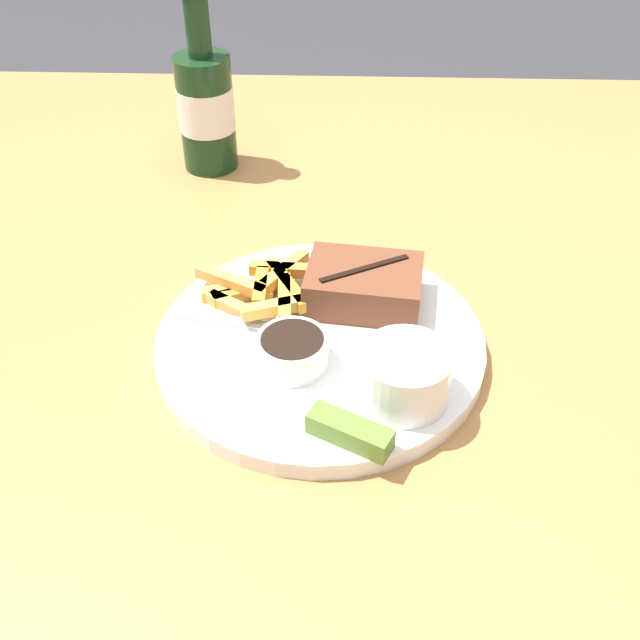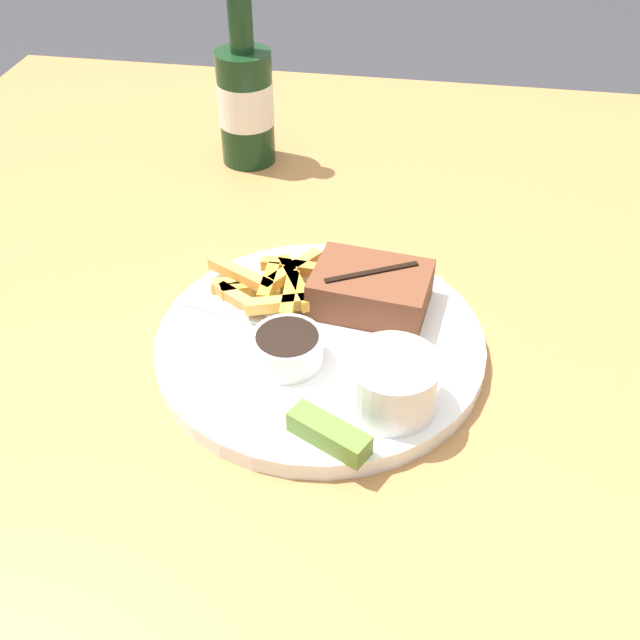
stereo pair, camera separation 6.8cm
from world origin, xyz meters
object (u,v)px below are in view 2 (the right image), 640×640
object	(u,v)px
coleslaw_cup	(393,380)
fork_utensil	(241,316)
dipping_sauce_cup	(288,347)
dinner_plate	(320,344)
pickle_spear	(329,433)
steak_portion	(371,289)
beer_bottle	(246,100)

from	to	relation	value
coleslaw_cup	fork_utensil	xyz separation A→B (m)	(-0.15, 0.09, -0.03)
dipping_sauce_cup	dinner_plate	bearing A→B (deg)	58.57
dinner_plate	dipping_sauce_cup	bearing A→B (deg)	-121.43
dipping_sauce_cup	pickle_spear	distance (m)	0.10
coleslaw_cup	pickle_spear	distance (m)	0.07
steak_portion	coleslaw_cup	bearing A→B (deg)	-75.91
steak_portion	coleslaw_cup	size ratio (longest dim) A/B	1.55
steak_portion	fork_utensil	distance (m)	0.13
steak_portion	fork_utensil	size ratio (longest dim) A/B	0.89
dipping_sauce_cup	beer_bottle	size ratio (longest dim) A/B	0.27
coleslaw_cup	fork_utensil	size ratio (longest dim) A/B	0.58
dinner_plate	pickle_spear	bearing A→B (deg)	-77.35
coleslaw_cup	pickle_spear	size ratio (longest dim) A/B	1.06
dinner_plate	steak_portion	size ratio (longest dim) A/B	2.58
steak_portion	beer_bottle	distance (m)	0.37
beer_bottle	pickle_spear	bearing A→B (deg)	-69.24
dinner_plate	fork_utensil	distance (m)	0.08
dinner_plate	pickle_spear	world-z (taller)	pickle_spear
steak_portion	fork_utensil	world-z (taller)	steak_portion
dinner_plate	pickle_spear	xyz separation A→B (m)	(0.03, -0.13, 0.02)
steak_portion	pickle_spear	bearing A→B (deg)	-93.98
pickle_spear	beer_bottle	distance (m)	0.52
dinner_plate	dipping_sauce_cup	size ratio (longest dim) A/B	4.83
pickle_spear	steak_portion	bearing A→B (deg)	86.02
beer_bottle	dinner_plate	bearing A→B (deg)	-66.60
dipping_sauce_cup	beer_bottle	xyz separation A→B (m)	(-0.13, 0.40, 0.05)
coleslaw_cup	dipping_sauce_cup	size ratio (longest dim) A/B	1.21
steak_portion	fork_utensil	bearing A→B (deg)	-162.15
fork_utensil	pickle_spear	bearing A→B (deg)	-41.54
dinner_plate	dipping_sauce_cup	world-z (taller)	dipping_sauce_cup
dinner_plate	steak_portion	bearing A→B (deg)	53.17
pickle_spear	fork_utensil	xyz separation A→B (m)	(-0.11, 0.14, -0.01)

